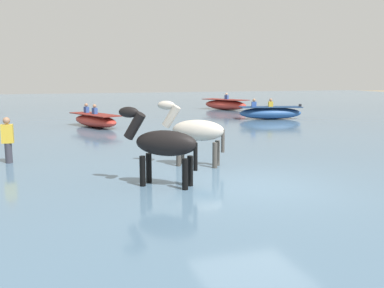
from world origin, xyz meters
name	(u,v)px	position (x,y,z in m)	size (l,w,h in m)	color
ground_plane	(253,198)	(0.00, 0.00, 0.00)	(120.00, 120.00, 0.00)	#84755B
water_surface	(157,135)	(0.00, 10.00, 0.15)	(90.00, 90.00, 0.30)	slate
horse_lead_pinto	(195,132)	(-0.59, 2.54, 1.25)	(1.81, 1.32, 2.10)	beige
horse_trailing_black	(163,145)	(-1.98, 0.65, 1.24)	(1.76, 1.40, 2.09)	black
boat_far_offshore	(225,105)	(7.70, 20.87, 0.68)	(3.01, 3.83, 1.25)	#BC382D
boat_distant_west	(270,113)	(7.62, 13.66, 0.66)	(3.84, 2.04, 1.20)	#28518E
boat_near_port	(95,120)	(-2.48, 12.76, 0.62)	(2.45, 3.60, 1.12)	#BC382D
person_onlooker_right	(8,143)	(-5.63, 4.51, 0.87)	(0.33, 0.21, 1.63)	#383842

